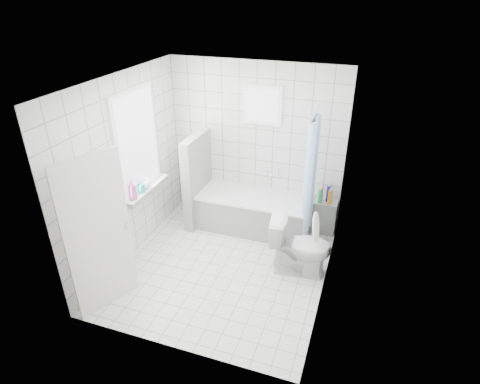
% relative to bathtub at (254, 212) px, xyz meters
% --- Properties ---
extents(ground, '(3.00, 3.00, 0.00)m').
position_rel_bathtub_xyz_m(ground, '(-0.11, -1.12, -0.29)').
color(ground, white).
rests_on(ground, ground).
extents(ceiling, '(3.00, 3.00, 0.00)m').
position_rel_bathtub_xyz_m(ceiling, '(-0.11, -1.12, 2.31)').
color(ceiling, white).
rests_on(ceiling, ground).
extents(wall_back, '(2.80, 0.02, 2.60)m').
position_rel_bathtub_xyz_m(wall_back, '(-0.11, 0.38, 1.01)').
color(wall_back, white).
rests_on(wall_back, ground).
extents(wall_front, '(2.80, 0.02, 2.60)m').
position_rel_bathtub_xyz_m(wall_front, '(-0.11, -2.62, 1.01)').
color(wall_front, white).
rests_on(wall_front, ground).
extents(wall_left, '(0.02, 3.00, 2.60)m').
position_rel_bathtub_xyz_m(wall_left, '(-1.51, -1.12, 1.01)').
color(wall_left, white).
rests_on(wall_left, ground).
extents(wall_right, '(0.02, 3.00, 2.60)m').
position_rel_bathtub_xyz_m(wall_right, '(1.29, -1.12, 1.01)').
color(wall_right, white).
rests_on(wall_right, ground).
extents(window_left, '(0.01, 0.90, 1.40)m').
position_rel_bathtub_xyz_m(window_left, '(-1.47, -0.82, 1.31)').
color(window_left, white).
rests_on(window_left, wall_left).
extents(window_back, '(0.50, 0.01, 0.50)m').
position_rel_bathtub_xyz_m(window_back, '(-0.01, 0.33, 1.66)').
color(window_back, white).
rests_on(window_back, wall_back).
extents(window_sill, '(0.18, 1.02, 0.08)m').
position_rel_bathtub_xyz_m(window_sill, '(-1.42, -0.82, 0.57)').
color(window_sill, white).
rests_on(window_sill, wall_left).
extents(door, '(0.36, 0.75, 2.00)m').
position_rel_bathtub_xyz_m(door, '(-1.20, -2.24, 0.71)').
color(door, silver).
rests_on(door, ground).
extents(bathtub, '(1.79, 0.77, 0.58)m').
position_rel_bathtub_xyz_m(bathtub, '(0.00, 0.00, 0.00)').
color(bathtub, white).
rests_on(bathtub, ground).
extents(partition_wall, '(0.15, 0.85, 1.50)m').
position_rel_bathtub_xyz_m(partition_wall, '(-0.96, -0.05, 0.46)').
color(partition_wall, white).
rests_on(partition_wall, ground).
extents(tiled_ledge, '(0.40, 0.24, 0.55)m').
position_rel_bathtub_xyz_m(tiled_ledge, '(1.07, 0.26, -0.02)').
color(tiled_ledge, white).
rests_on(tiled_ledge, ground).
extents(toilet, '(0.87, 0.56, 0.84)m').
position_rel_bathtub_xyz_m(toilet, '(0.92, -0.87, 0.13)').
color(toilet, white).
rests_on(toilet, ground).
extents(curtain_rod, '(0.02, 0.80, 0.02)m').
position_rel_bathtub_xyz_m(curtain_rod, '(0.84, -0.02, 1.71)').
color(curtain_rod, silver).
rests_on(curtain_rod, wall_back).
extents(shower_curtain, '(0.14, 0.48, 1.78)m').
position_rel_bathtub_xyz_m(shower_curtain, '(0.84, -0.15, 0.81)').
color(shower_curtain, '#529CF2').
rests_on(shower_curtain, curtain_rod).
extents(tub_faucet, '(0.18, 0.06, 0.06)m').
position_rel_bathtub_xyz_m(tub_faucet, '(0.10, 0.34, 0.56)').
color(tub_faucet, silver).
rests_on(tub_faucet, wall_back).
extents(sill_bottles, '(0.18, 0.51, 0.30)m').
position_rel_bathtub_xyz_m(sill_bottles, '(-1.41, -1.03, 0.73)').
color(sill_bottles, white).
rests_on(sill_bottles, window_sill).
extents(ledge_bottles, '(0.21, 0.15, 0.27)m').
position_rel_bathtub_xyz_m(ledge_bottles, '(1.06, 0.23, 0.38)').
color(ledge_bottles, green).
rests_on(ledge_bottles, tiled_ledge).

